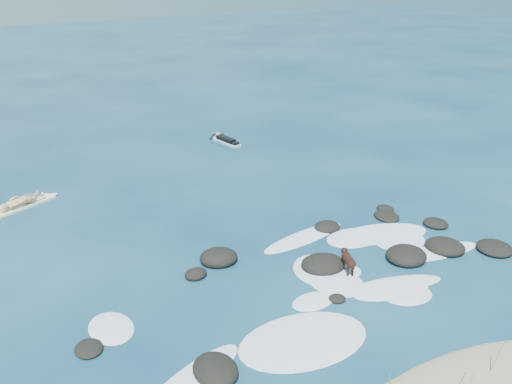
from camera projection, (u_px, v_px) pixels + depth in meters
ground at (280, 265)px, 18.98m from camera, size 160.00×160.00×0.00m
reef_rocks at (333, 276)px, 18.09m from camera, size 14.93×7.36×0.58m
breaking_foam at (342, 277)px, 18.26m from camera, size 13.68×7.00×0.12m
standing_surfer_rig at (18, 190)px, 22.99m from camera, size 3.33×1.70×1.99m
paddling_surfer_rig at (226, 140)px, 31.43m from camera, size 1.05×2.38×0.41m
dog at (348, 259)px, 18.32m from camera, size 0.57×1.13×0.75m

